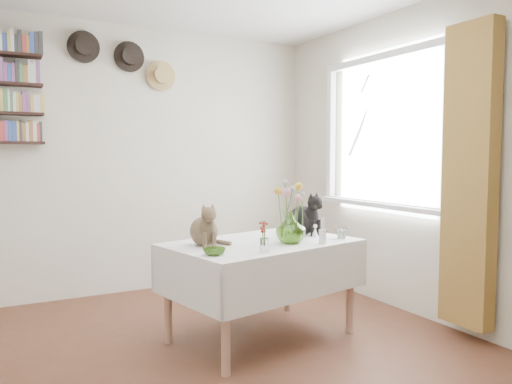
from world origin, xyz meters
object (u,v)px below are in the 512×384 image
dining_table (262,265)px  flower_vase (291,228)px  black_cat (303,212)px  tabby_cat (204,224)px

dining_table → flower_vase: size_ratio=6.61×
black_cat → tabby_cat: bearing=171.4°
dining_table → flower_vase: 0.35m
dining_table → tabby_cat: 0.53m
black_cat → flower_vase: size_ratio=1.55×
dining_table → black_cat: size_ratio=4.28×
black_cat → flower_vase: (-0.30, -0.30, -0.06)m
dining_table → tabby_cat: (-0.42, 0.05, 0.32)m
tabby_cat → dining_table: bearing=-2.8°
black_cat → flower_vase: bearing=-149.8°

